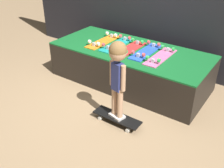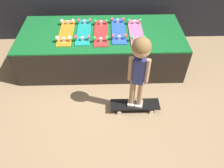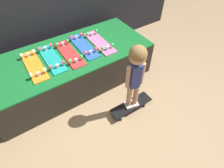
{
  "view_description": "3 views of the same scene",
  "coord_description": "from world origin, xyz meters",
  "px_view_note": "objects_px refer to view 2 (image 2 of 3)",
  "views": [
    {
      "loc": [
        1.85,
        -2.42,
        2.05
      ],
      "look_at": [
        0.18,
        -0.04,
        0.36
      ],
      "focal_mm": 42.0,
      "sensor_mm": 36.0,
      "label": 1
    },
    {
      "loc": [
        0.08,
        -2.07,
        2.22
      ],
      "look_at": [
        0.13,
        -0.11,
        0.29
      ],
      "focal_mm": 35.0,
      "sensor_mm": 36.0,
      "label": 2
    },
    {
      "loc": [
        -0.61,
        -1.35,
        2.08
      ],
      "look_at": [
        0.3,
        0.02,
        0.32
      ],
      "focal_mm": 28.0,
      "sensor_mm": 36.0,
      "label": 3
    }
  ],
  "objects_px": {
    "skateboard_red_on_rack": "(101,32)",
    "skateboard_on_floor": "(135,105)",
    "skateboard_blue_on_rack": "(118,30)",
    "child": "(140,62)",
    "skateboard_teal_on_rack": "(84,31)",
    "skateboard_pink_on_rack": "(136,31)",
    "skateboard_orange_on_rack": "(66,32)"
  },
  "relations": [
    {
      "from": "child",
      "to": "skateboard_blue_on_rack",
      "type": "bearing_deg",
      "value": 112.4
    },
    {
      "from": "skateboard_teal_on_rack",
      "to": "child",
      "type": "height_order",
      "value": "child"
    },
    {
      "from": "skateboard_teal_on_rack",
      "to": "skateboard_red_on_rack",
      "type": "height_order",
      "value": "same"
    },
    {
      "from": "skateboard_teal_on_rack",
      "to": "skateboard_blue_on_rack",
      "type": "bearing_deg",
      "value": 1.94
    },
    {
      "from": "skateboard_red_on_rack",
      "to": "skateboard_blue_on_rack",
      "type": "height_order",
      "value": "same"
    },
    {
      "from": "skateboard_on_floor",
      "to": "child",
      "type": "height_order",
      "value": "child"
    },
    {
      "from": "skateboard_blue_on_rack",
      "to": "skateboard_pink_on_rack",
      "type": "height_order",
      "value": "same"
    },
    {
      "from": "skateboard_blue_on_rack",
      "to": "child",
      "type": "height_order",
      "value": "child"
    },
    {
      "from": "skateboard_red_on_rack",
      "to": "skateboard_pink_on_rack",
      "type": "xyz_separation_m",
      "value": [
        0.5,
        0.01,
        0.0
      ]
    },
    {
      "from": "skateboard_on_floor",
      "to": "child",
      "type": "relative_size",
      "value": 0.64
    },
    {
      "from": "child",
      "to": "skateboard_orange_on_rack",
      "type": "bearing_deg",
      "value": 146.23
    },
    {
      "from": "skateboard_red_on_rack",
      "to": "skateboard_on_floor",
      "type": "distance_m",
      "value": 1.15
    },
    {
      "from": "skateboard_red_on_rack",
      "to": "skateboard_orange_on_rack",
      "type": "bearing_deg",
      "value": 177.93
    },
    {
      "from": "skateboard_orange_on_rack",
      "to": "child",
      "type": "height_order",
      "value": "child"
    },
    {
      "from": "skateboard_blue_on_rack",
      "to": "skateboard_orange_on_rack",
      "type": "bearing_deg",
      "value": -177.57
    },
    {
      "from": "skateboard_red_on_rack",
      "to": "child",
      "type": "relative_size",
      "value": 0.71
    },
    {
      "from": "skateboard_blue_on_rack",
      "to": "skateboard_pink_on_rack",
      "type": "bearing_deg",
      "value": -10.07
    },
    {
      "from": "skateboard_teal_on_rack",
      "to": "skateboard_on_floor",
      "type": "height_order",
      "value": "skateboard_teal_on_rack"
    },
    {
      "from": "skateboard_orange_on_rack",
      "to": "skateboard_on_floor",
      "type": "relative_size",
      "value": 1.12
    },
    {
      "from": "skateboard_blue_on_rack",
      "to": "child",
      "type": "relative_size",
      "value": 0.71
    },
    {
      "from": "skateboard_blue_on_rack",
      "to": "skateboard_pink_on_rack",
      "type": "xyz_separation_m",
      "value": [
        0.25,
        -0.04,
        0.0
      ]
    },
    {
      "from": "skateboard_orange_on_rack",
      "to": "skateboard_pink_on_rack",
      "type": "distance_m",
      "value": 1.0
    },
    {
      "from": "skateboard_teal_on_rack",
      "to": "skateboard_pink_on_rack",
      "type": "bearing_deg",
      "value": -2.1
    },
    {
      "from": "skateboard_pink_on_rack",
      "to": "child",
      "type": "bearing_deg",
      "value": -94.53
    },
    {
      "from": "skateboard_orange_on_rack",
      "to": "skateboard_pink_on_rack",
      "type": "bearing_deg",
      "value": -0.72
    },
    {
      "from": "skateboard_pink_on_rack",
      "to": "skateboard_on_floor",
      "type": "relative_size",
      "value": 1.12
    },
    {
      "from": "child",
      "to": "skateboard_red_on_rack",
      "type": "bearing_deg",
      "value": 126.61
    },
    {
      "from": "skateboard_orange_on_rack",
      "to": "skateboard_on_floor",
      "type": "xyz_separation_m",
      "value": [
        0.92,
        -0.96,
        -0.49
      ]
    },
    {
      "from": "child",
      "to": "skateboard_teal_on_rack",
      "type": "bearing_deg",
      "value": 137.0
    },
    {
      "from": "skateboard_teal_on_rack",
      "to": "skateboard_on_floor",
      "type": "xyz_separation_m",
      "value": [
        0.67,
        -0.98,
        -0.49
      ]
    },
    {
      "from": "skateboard_red_on_rack",
      "to": "child",
      "type": "height_order",
      "value": "child"
    },
    {
      "from": "skateboard_orange_on_rack",
      "to": "child",
      "type": "relative_size",
      "value": 0.71
    }
  ]
}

